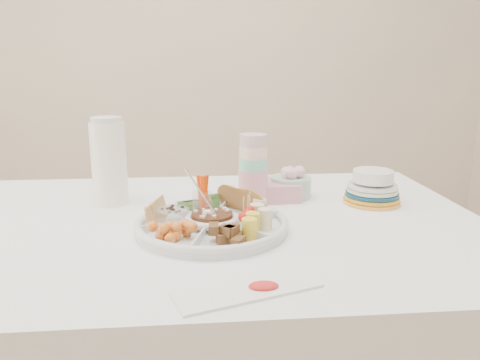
{
  "coord_description": "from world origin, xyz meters",
  "views": [
    {
      "loc": [
        -0.01,
        -1.2,
        1.17
      ],
      "look_at": [
        0.1,
        0.02,
        0.86
      ],
      "focal_mm": 35.0,
      "sensor_mm": 36.0,
      "label": 1
    }
  ],
  "objects": [
    {
      "name": "party_tray",
      "position": [
        0.02,
        -0.08,
        0.78
      ],
      "size": [
        0.46,
        0.46,
        0.04
      ],
      "primitive_type": "cylinder",
      "rotation": [
        0.0,
        0.0,
        0.24
      ],
      "color": "white",
      "rests_on": "dining_table"
    },
    {
      "name": "thermos",
      "position": [
        -0.28,
        0.19,
        0.89
      ],
      "size": [
        0.12,
        0.12,
        0.27
      ],
      "primitive_type": "cylinder",
      "rotation": [
        0.0,
        0.0,
        0.22
      ],
      "color": "white",
      "rests_on": "dining_table"
    },
    {
      "name": "wall_back",
      "position": [
        0.0,
        2.0,
        1.35
      ],
      "size": [
        4.0,
        0.02,
        2.7
      ],
      "primitive_type": "cube",
      "color": "beige",
      "rests_on": "ground"
    },
    {
      "name": "banana_tomato",
      "position": [
        0.14,
        -0.11,
        0.82
      ],
      "size": [
        0.14,
        0.14,
        0.09
      ],
      "primitive_type": null,
      "rotation": [
        0.0,
        0.0,
        0.24
      ],
      "color": "#D8C56C",
      "rests_on": "party_tray"
    },
    {
      "name": "dining_table",
      "position": [
        0.0,
        0.0,
        0.38
      ],
      "size": [
        1.52,
        1.02,
        0.76
      ],
      "primitive_type": "cube",
      "color": "white",
      "rests_on": "floor"
    },
    {
      "name": "bean_dip",
      "position": [
        0.02,
        -0.08,
        0.79
      ],
      "size": [
        0.13,
        0.13,
        0.04
      ],
      "primitive_type": "cylinder",
      "rotation": [
        0.0,
        0.0,
        0.24
      ],
      "color": "black",
      "rests_on": "party_tray"
    },
    {
      "name": "carrot_cucumber",
      "position": [
        -0.01,
        0.05,
        0.82
      ],
      "size": [
        0.13,
        0.13,
        0.1
      ],
      "primitive_type": null,
      "rotation": [
        0.0,
        0.0,
        0.24
      ],
      "color": "#F44104",
      "rests_on": "party_tray"
    },
    {
      "name": "napkin_stack",
      "position": [
        0.21,
        0.2,
        0.79
      ],
      "size": [
        0.17,
        0.15,
        0.05
      ],
      "primitive_type": "cube",
      "rotation": [
        0.0,
        0.0,
        0.06
      ],
      "color": "pink",
      "rests_on": "dining_table"
    },
    {
      "name": "plate_stack",
      "position": [
        0.51,
        0.12,
        0.81
      ],
      "size": [
        0.19,
        0.19,
        0.11
      ],
      "primitive_type": "cylinder",
      "rotation": [
        0.0,
        0.0,
        0.14
      ],
      "color": "#E4C649",
      "rests_on": "dining_table"
    },
    {
      "name": "cup_stack",
      "position": [
        0.15,
        0.15,
        0.88
      ],
      "size": [
        0.09,
        0.09,
        0.24
      ],
      "primitive_type": "cylinder",
      "rotation": [
        0.0,
        0.0,
        0.0
      ],
      "color": "#B5BBB3",
      "rests_on": "dining_table"
    },
    {
      "name": "pita_raisins",
      "position": [
        -0.11,
        -0.04,
        0.8
      ],
      "size": [
        0.14,
        0.14,
        0.06
      ],
      "primitive_type": null,
      "rotation": [
        0.0,
        0.0,
        0.24
      ],
      "color": "#E0AE72",
      "rests_on": "party_tray"
    },
    {
      "name": "granola_chunks",
      "position": [
        0.05,
        -0.2,
        0.79
      ],
      "size": [
        0.12,
        0.12,
        0.04
      ],
      "primitive_type": null,
      "rotation": [
        0.0,
        0.0,
        0.24
      ],
      "color": "#493514",
      "rests_on": "party_tray"
    },
    {
      "name": "cherries",
      "position": [
        -0.08,
        -0.17,
        0.79
      ],
      "size": [
        0.14,
        0.14,
        0.05
      ],
      "primitive_type": null,
      "rotation": [
        0.0,
        0.0,
        0.24
      ],
      "color": "#CE6E32",
      "rests_on": "party_tray"
    },
    {
      "name": "tortillas",
      "position": [
        0.11,
        0.01,
        0.8
      ],
      "size": [
        0.13,
        0.13,
        0.07
      ],
      "primitive_type": null,
      "rotation": [
        0.0,
        0.0,
        0.24
      ],
      "color": "#AF7331",
      "rests_on": "party_tray"
    },
    {
      "name": "flower_bowl",
      "position": [
        0.28,
        0.21,
        0.81
      ],
      "size": [
        0.14,
        0.14,
        0.1
      ],
      "primitive_type": "cylinder",
      "rotation": [
        0.0,
        0.0,
        -0.08
      ],
      "color": "#8AB89D",
      "rests_on": "dining_table"
    },
    {
      "name": "placemat",
      "position": [
        0.07,
        -0.4,
        0.76
      ],
      "size": [
        0.29,
        0.18,
        0.01
      ],
      "primitive_type": "cube",
      "rotation": [
        0.0,
        0.0,
        0.33
      ],
      "color": "white",
      "rests_on": "dining_table"
    }
  ]
}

